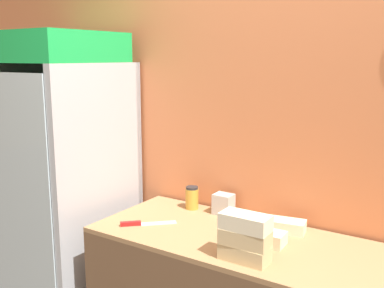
{
  "coord_description": "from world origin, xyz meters",
  "views": [
    {
      "loc": [
        0.78,
        -1.04,
        1.78
      ],
      "look_at": [
        -0.49,
        0.9,
        1.33
      ],
      "focal_mm": 42.0,
      "sensor_mm": 36.0,
      "label": 1
    }
  ],
  "objects_px": {
    "sandwich_stack_middle": "(245,237)",
    "condiment_jar": "(192,198)",
    "sandwich_flat_left": "(265,237)",
    "sandwich_stack_top": "(245,222)",
    "sandwich_flat_right": "(286,226)",
    "beverage_cooler": "(72,172)",
    "sandwich_stack_bottom": "(245,253)",
    "chefs_knife": "(141,223)",
    "napkin_dispenser": "(224,204)"
  },
  "relations": [
    {
      "from": "sandwich_stack_middle",
      "to": "condiment_jar",
      "type": "xyz_separation_m",
      "value": [
        -0.58,
        0.46,
        -0.04
      ]
    },
    {
      "from": "beverage_cooler",
      "to": "sandwich_flat_right",
      "type": "distance_m",
      "value": 1.41
    },
    {
      "from": "sandwich_flat_right",
      "to": "condiment_jar",
      "type": "xyz_separation_m",
      "value": [
        -0.61,
        0.03,
        0.04
      ]
    },
    {
      "from": "sandwich_flat_left",
      "to": "condiment_jar",
      "type": "bearing_deg",
      "value": 158.17
    },
    {
      "from": "chefs_knife",
      "to": "sandwich_stack_bottom",
      "type": "bearing_deg",
      "value": -6.78
    },
    {
      "from": "sandwich_flat_left",
      "to": "napkin_dispenser",
      "type": "relative_size",
      "value": 1.64
    },
    {
      "from": "sandwich_stack_bottom",
      "to": "chefs_knife",
      "type": "xyz_separation_m",
      "value": [
        -0.67,
        0.08,
        -0.03
      ]
    },
    {
      "from": "sandwich_flat_left",
      "to": "sandwich_stack_top",
      "type": "bearing_deg",
      "value": -90.09
    },
    {
      "from": "beverage_cooler",
      "to": "sandwich_stack_middle",
      "type": "xyz_separation_m",
      "value": [
        1.37,
        -0.23,
        -0.06
      ]
    },
    {
      "from": "chefs_knife",
      "to": "condiment_jar",
      "type": "distance_m",
      "value": 0.39
    },
    {
      "from": "sandwich_stack_top",
      "to": "sandwich_flat_left",
      "type": "xyz_separation_m",
      "value": [
        0.0,
        0.23,
        -0.15
      ]
    },
    {
      "from": "sandwich_flat_right",
      "to": "sandwich_stack_bottom",
      "type": "bearing_deg",
      "value": -93.58
    },
    {
      "from": "beverage_cooler",
      "to": "condiment_jar",
      "type": "distance_m",
      "value": 0.82
    },
    {
      "from": "sandwich_stack_middle",
      "to": "napkin_dispenser",
      "type": "height_order",
      "value": "sandwich_stack_middle"
    },
    {
      "from": "sandwich_stack_bottom",
      "to": "sandwich_flat_left",
      "type": "height_order",
      "value": "sandwich_stack_bottom"
    },
    {
      "from": "sandwich_stack_middle",
      "to": "sandwich_flat_left",
      "type": "relative_size",
      "value": 1.15
    },
    {
      "from": "beverage_cooler",
      "to": "sandwich_flat_left",
      "type": "bearing_deg",
      "value": -0.25
    },
    {
      "from": "sandwich_stack_bottom",
      "to": "chefs_knife",
      "type": "relative_size",
      "value": 0.92
    },
    {
      "from": "napkin_dispenser",
      "to": "sandwich_stack_top",
      "type": "bearing_deg",
      "value": -51.78
    },
    {
      "from": "sandwich_stack_middle",
      "to": "chefs_knife",
      "type": "distance_m",
      "value": 0.69
    },
    {
      "from": "sandwich_flat_left",
      "to": "sandwich_flat_right",
      "type": "xyz_separation_m",
      "value": [
        0.03,
        0.2,
        -0.0
      ]
    },
    {
      "from": "condiment_jar",
      "to": "napkin_dispenser",
      "type": "relative_size",
      "value": 1.15
    },
    {
      "from": "beverage_cooler",
      "to": "sandwich_stack_bottom",
      "type": "height_order",
      "value": "beverage_cooler"
    },
    {
      "from": "beverage_cooler",
      "to": "napkin_dispenser",
      "type": "relative_size",
      "value": 16.07
    },
    {
      "from": "condiment_jar",
      "to": "beverage_cooler",
      "type": "bearing_deg",
      "value": -163.73
    },
    {
      "from": "beverage_cooler",
      "to": "condiment_jar",
      "type": "relative_size",
      "value": 14.03
    },
    {
      "from": "sandwich_stack_middle",
      "to": "sandwich_flat_left",
      "type": "distance_m",
      "value": 0.24
    },
    {
      "from": "sandwich_stack_bottom",
      "to": "chefs_knife",
      "type": "distance_m",
      "value": 0.68
    },
    {
      "from": "sandwich_stack_middle",
      "to": "chefs_knife",
      "type": "xyz_separation_m",
      "value": [
        -0.67,
        0.08,
        -0.1
      ]
    },
    {
      "from": "sandwich_stack_top",
      "to": "condiment_jar",
      "type": "relative_size",
      "value": 1.63
    },
    {
      "from": "sandwich_stack_top",
      "to": "napkin_dispenser",
      "type": "height_order",
      "value": "sandwich_stack_top"
    },
    {
      "from": "sandwich_stack_middle",
      "to": "sandwich_flat_left",
      "type": "bearing_deg",
      "value": 89.91
    },
    {
      "from": "sandwich_stack_bottom",
      "to": "chefs_knife",
      "type": "height_order",
      "value": "sandwich_stack_bottom"
    },
    {
      "from": "chefs_knife",
      "to": "condiment_jar",
      "type": "relative_size",
      "value": 1.78
    },
    {
      "from": "sandwich_stack_middle",
      "to": "condiment_jar",
      "type": "bearing_deg",
      "value": 141.84
    },
    {
      "from": "sandwich_stack_top",
      "to": "chefs_knife",
      "type": "relative_size",
      "value": 0.92
    },
    {
      "from": "sandwich_stack_middle",
      "to": "napkin_dispenser",
      "type": "bearing_deg",
      "value": 128.22
    },
    {
      "from": "beverage_cooler",
      "to": "sandwich_stack_top",
      "type": "relative_size",
      "value": 8.61
    },
    {
      "from": "beverage_cooler",
      "to": "sandwich_flat_left",
      "type": "height_order",
      "value": "beverage_cooler"
    },
    {
      "from": "sandwich_stack_bottom",
      "to": "sandwich_flat_left",
      "type": "xyz_separation_m",
      "value": [
        0.0,
        0.23,
        -0.0
      ]
    },
    {
      "from": "sandwich_stack_middle",
      "to": "condiment_jar",
      "type": "distance_m",
      "value": 0.74
    },
    {
      "from": "beverage_cooler",
      "to": "sandwich_stack_middle",
      "type": "relative_size",
      "value": 8.52
    },
    {
      "from": "sandwich_flat_right",
      "to": "chefs_knife",
      "type": "distance_m",
      "value": 0.78
    },
    {
      "from": "napkin_dispenser",
      "to": "sandwich_flat_left",
      "type": "bearing_deg",
      "value": -34.03
    },
    {
      "from": "napkin_dispenser",
      "to": "beverage_cooler",
      "type": "bearing_deg",
      "value": -165.78
    },
    {
      "from": "sandwich_stack_middle",
      "to": "sandwich_flat_right",
      "type": "distance_m",
      "value": 0.43
    },
    {
      "from": "sandwich_stack_bottom",
      "to": "sandwich_flat_right",
      "type": "xyz_separation_m",
      "value": [
        0.03,
        0.43,
        -0.0
      ]
    },
    {
      "from": "sandwich_stack_bottom",
      "to": "sandwich_flat_left",
      "type": "relative_size",
      "value": 1.14
    },
    {
      "from": "sandwich_stack_middle",
      "to": "sandwich_stack_top",
      "type": "xyz_separation_m",
      "value": [
        0.0,
        0.0,
        0.07
      ]
    },
    {
      "from": "sandwich_stack_middle",
      "to": "sandwich_flat_right",
      "type": "xyz_separation_m",
      "value": [
        0.03,
        0.43,
        -0.08
      ]
    }
  ]
}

